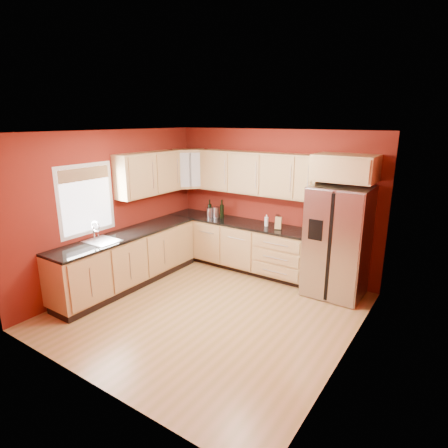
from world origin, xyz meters
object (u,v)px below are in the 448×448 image
Objects in this scene: refrigerator at (337,242)px; canister_left at (216,212)px; knife_block at (278,223)px; wine_bottle_a at (210,208)px; soap_dispenser at (266,220)px.

refrigerator is 8.67× the size of canister_left.
refrigerator is 8.24× the size of knife_block.
wine_bottle_a is at bearing -172.37° from canister_left.
refrigerator is at bearing -19.20° from knife_block.
canister_left is (-2.41, 0.08, 0.13)m from refrigerator.
canister_left is 0.60× the size of wine_bottle_a.
wine_bottle_a is 1.64× the size of soap_dispenser.
knife_block is (-1.05, 0.04, 0.14)m from refrigerator.
refrigerator is at bearing -1.38° from wine_bottle_a.
refrigerator is at bearing -1.89° from canister_left.
refrigerator is 1.06m from knife_block.
knife_block reaches higher than canister_left.
wine_bottle_a reaches higher than soap_dispenser.
wine_bottle_a reaches higher than canister_left.
knife_block is 0.26m from soap_dispenser.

